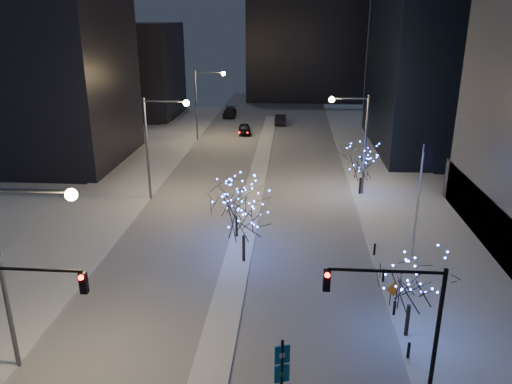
# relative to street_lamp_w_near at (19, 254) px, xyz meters

# --- Properties ---
(road) EXTENTS (20.00, 130.00, 0.02)m
(road) POSITION_rel_street_lamp_w_near_xyz_m (8.94, 33.00, -6.49)
(road) COLOR #9DA2AB
(road) RESTS_ON ground
(median) EXTENTS (2.00, 80.00, 0.15)m
(median) POSITION_rel_street_lamp_w_near_xyz_m (8.94, 28.00, -6.42)
(median) COLOR silver
(median) RESTS_ON ground
(east_sidewalk) EXTENTS (10.00, 90.00, 0.15)m
(east_sidewalk) POSITION_rel_street_lamp_w_near_xyz_m (23.94, 18.00, -6.42)
(east_sidewalk) COLOR silver
(east_sidewalk) RESTS_ON ground
(west_sidewalk) EXTENTS (8.00, 90.00, 0.15)m
(west_sidewalk) POSITION_rel_street_lamp_w_near_xyz_m (-5.06, 18.00, -6.42)
(west_sidewalk) COLOR silver
(west_sidewalk) RESTS_ON ground
(filler_west_near) EXTENTS (22.00, 18.00, 24.00)m
(filler_west_near) POSITION_rel_street_lamp_w_near_xyz_m (-19.06, 38.00, 5.50)
(filler_west_near) COLOR black
(filler_west_near) RESTS_ON ground
(filler_west_far) EXTENTS (18.00, 16.00, 16.00)m
(filler_west_far) POSITION_rel_street_lamp_w_near_xyz_m (-17.06, 68.00, 1.50)
(filler_west_far) COLOR black
(filler_west_far) RESTS_ON ground
(street_lamp_w_near) EXTENTS (4.40, 0.56, 10.00)m
(street_lamp_w_near) POSITION_rel_street_lamp_w_near_xyz_m (0.00, 0.00, 0.00)
(street_lamp_w_near) COLOR #595E66
(street_lamp_w_near) RESTS_ON ground
(street_lamp_w_mid) EXTENTS (4.40, 0.56, 10.00)m
(street_lamp_w_mid) POSITION_rel_street_lamp_w_near_xyz_m (0.00, 25.00, 0.00)
(street_lamp_w_mid) COLOR #595E66
(street_lamp_w_mid) RESTS_ON ground
(street_lamp_w_far) EXTENTS (4.40, 0.56, 10.00)m
(street_lamp_w_far) POSITION_rel_street_lamp_w_near_xyz_m (0.00, 50.00, 0.00)
(street_lamp_w_far) COLOR #595E66
(street_lamp_w_far) RESTS_ON ground
(street_lamp_east) EXTENTS (3.90, 0.56, 10.00)m
(street_lamp_east) POSITION_rel_street_lamp_w_near_xyz_m (19.02, 28.00, -0.05)
(street_lamp_east) COLOR #595E66
(street_lamp_east) RESTS_ON ground
(traffic_signal_west) EXTENTS (5.26, 0.43, 7.00)m
(traffic_signal_west) POSITION_rel_street_lamp_w_near_xyz_m (0.50, -2.00, -1.74)
(traffic_signal_west) COLOR black
(traffic_signal_west) RESTS_ON ground
(traffic_signal_east) EXTENTS (5.26, 0.43, 7.00)m
(traffic_signal_east) POSITION_rel_street_lamp_w_near_xyz_m (17.88, -1.00, -1.74)
(traffic_signal_east) COLOR black
(traffic_signal_east) RESTS_ON ground
(flagpoles) EXTENTS (1.35, 2.60, 8.00)m
(flagpoles) POSITION_rel_street_lamp_w_near_xyz_m (22.30, 15.25, -1.70)
(flagpoles) COLOR silver
(flagpoles) RESTS_ON east_sidewalk
(bollards) EXTENTS (0.16, 12.16, 0.90)m
(bollards) POSITION_rel_street_lamp_w_near_xyz_m (19.14, 8.00, -5.90)
(bollards) COLOR black
(bollards) RESTS_ON east_sidewalk
(car_near) EXTENTS (2.37, 4.71, 1.54)m
(car_near) POSITION_rel_street_lamp_w_near_xyz_m (5.42, 54.34, -5.73)
(car_near) COLOR black
(car_near) RESTS_ON ground
(car_mid) EXTENTS (1.80, 5.02, 1.65)m
(car_mid) POSITION_rel_street_lamp_w_near_xyz_m (10.69, 62.33, -5.68)
(car_mid) COLOR black
(car_mid) RESTS_ON ground
(car_far) EXTENTS (2.49, 5.63, 1.61)m
(car_far) POSITION_rel_street_lamp_w_near_xyz_m (1.44, 67.84, -5.70)
(car_far) COLOR black
(car_far) RESTS_ON ground
(holiday_tree_median_near) EXTENTS (5.83, 5.83, 5.71)m
(holiday_tree_median_near) POSITION_rel_street_lamp_w_near_xyz_m (9.44, 12.30, -2.66)
(holiday_tree_median_near) COLOR black
(holiday_tree_median_near) RESTS_ON median
(holiday_tree_median_far) EXTENTS (4.93, 4.93, 5.03)m
(holiday_tree_median_far) POSITION_rel_street_lamp_w_near_xyz_m (8.44, 16.57, -3.09)
(holiday_tree_median_far) COLOR black
(holiday_tree_median_far) RESTS_ON median
(holiday_tree_plaza_near) EXTENTS (4.27, 4.27, 5.16)m
(holiday_tree_plaza_near) POSITION_rel_street_lamp_w_near_xyz_m (19.44, 4.00, -2.96)
(holiday_tree_plaza_near) COLOR black
(holiday_tree_plaza_near) RESTS_ON east_sidewalk
(holiday_tree_plaza_far) EXTENTS (5.15, 5.15, 5.16)m
(holiday_tree_plaza_far) POSITION_rel_street_lamp_w_near_xyz_m (19.69, 27.80, -3.10)
(holiday_tree_plaza_far) COLOR black
(holiday_tree_plaza_far) RESTS_ON east_sidewalk
(wayfinding_sign) EXTENTS (0.68, 0.31, 3.90)m
(wayfinding_sign) POSITION_rel_street_lamp_w_near_xyz_m (12.58, -2.20, -4.10)
(wayfinding_sign) COLOR black
(wayfinding_sign) RESTS_ON ground
(construction_sign) EXTENTS (0.99, 0.40, 1.71)m
(construction_sign) POSITION_rel_street_lamp_w_near_xyz_m (19.24, 7.01, -5.32)
(construction_sign) COLOR black
(construction_sign) RESTS_ON east_sidewalk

